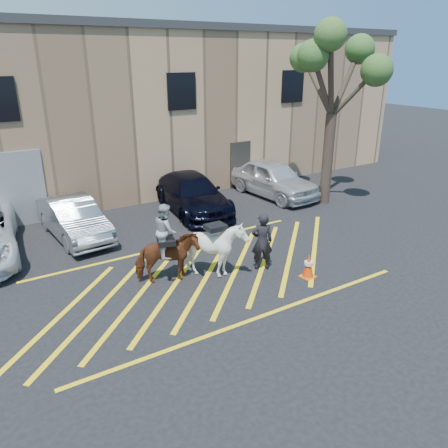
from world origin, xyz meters
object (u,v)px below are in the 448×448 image
handler (262,242)px  mounted_bay (167,251)px  tree (336,64)px  saddled_white (216,248)px  car_blue_suv (192,193)px  traffic_cone (308,266)px  car_silver_sedan (74,219)px  car_white_suv (273,178)px

handler → mounted_bay: mounted_bay is taller
tree → saddled_white: bearing=-155.9°
car_blue_suv → handler: (-0.71, -5.76, 0.14)m
handler → traffic_cone: size_ratio=2.40×
car_silver_sedan → tree: size_ratio=0.57×
mounted_bay → handler: bearing=-14.8°
saddled_white → traffic_cone: 2.71m
car_white_suv → car_blue_suv: bearing=174.5°
car_silver_sedan → saddled_white: size_ratio=2.46×
car_white_suv → traffic_cone: 7.92m
handler → tree: size_ratio=0.24×
car_blue_suv → mounted_bay: bearing=-117.7°
car_white_suv → mounted_bay: bearing=-151.0°
handler → mounted_bay: (-2.74, 0.72, 0.06)m
car_silver_sedan → saddled_white: saddled_white is taller
car_white_suv → handler: (-4.79, -5.68, 0.07)m
car_blue_suv → saddled_white: size_ratio=2.98×
saddled_white → tree: bearing=24.1°
car_white_suv → traffic_cone: size_ratio=6.45×
car_blue_suv → car_white_suv: size_ratio=1.07×
car_blue_suv → car_white_suv: 4.08m
handler → car_blue_suv: bearing=-71.5°
car_silver_sedan → handler: size_ratio=2.38×
mounted_bay → traffic_cone: bearing=-27.9°
mounted_bay → car_silver_sedan: bearing=106.6°
saddled_white → tree: (7.48, 3.35, 4.84)m
car_silver_sedan → traffic_cone: size_ratio=5.71×
car_blue_suv → tree: bearing=-14.3°
car_white_suv → saddled_white: saddled_white is taller
car_blue_suv → tree: tree is taller
car_blue_suv → saddled_white: (-2.09, -5.41, 0.12)m
car_silver_sedan → car_blue_suv: (4.84, 0.34, 0.04)m
mounted_bay → saddled_white: bearing=-15.6°
mounted_bay → traffic_cone: mounted_bay is taller
traffic_cone → saddled_white: bearing=145.6°
car_blue_suv → traffic_cone: bearing=-82.4°
car_white_suv → saddled_white: bearing=-143.5°
handler → tree: (6.09, 3.70, 4.82)m
car_white_suv → handler: size_ratio=2.69×
car_white_suv → mounted_bay: size_ratio=2.04×
mounted_bay → tree: bearing=18.6°
car_silver_sedan → handler: (4.13, -5.42, 0.19)m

